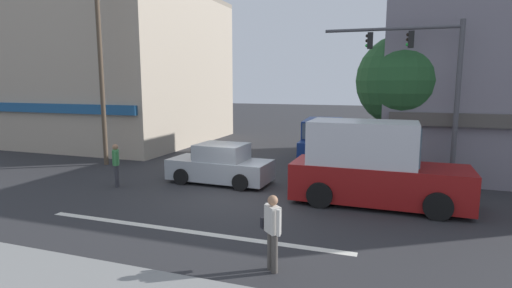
% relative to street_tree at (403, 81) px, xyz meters
% --- Properties ---
extents(ground_plane, '(120.00, 120.00, 0.00)m').
position_rel_street_tree_xyz_m(ground_plane, '(-5.38, -5.55, -4.06)').
color(ground_plane, '#2B2B2D').
extents(lane_marking_stripe, '(9.00, 0.24, 0.01)m').
position_rel_street_tree_xyz_m(lane_marking_stripe, '(-5.38, -9.05, -4.05)').
color(lane_marking_stripe, silver).
rests_on(lane_marking_stripe, ground).
extents(building_left_block, '(11.63, 11.98, 9.76)m').
position_rel_street_tree_xyz_m(building_left_block, '(-18.05, 4.74, 0.82)').
color(building_left_block, tan).
rests_on(building_left_block, ground).
extents(street_tree, '(3.88, 3.88, 6.01)m').
position_rel_street_tree_xyz_m(street_tree, '(0.00, 0.00, 0.00)').
color(street_tree, '#4C3823').
rests_on(street_tree, ground).
extents(utility_pole_near_left, '(1.40, 0.22, 8.80)m').
position_rel_street_tree_xyz_m(utility_pole_near_left, '(-13.53, -2.46, 0.49)').
color(utility_pole_near_left, brown).
rests_on(utility_pole_near_left, ground).
extents(utility_pole_far_right, '(1.40, 0.22, 8.29)m').
position_rel_street_tree_xyz_m(utility_pole_far_right, '(2.56, 3.01, 0.24)').
color(utility_pole_far_right, brown).
rests_on(utility_pole_far_right, ground).
extents(traffic_light_mast, '(4.89, 0.31, 6.20)m').
position_rel_street_tree_xyz_m(traffic_light_mast, '(0.89, -2.12, 0.12)').
color(traffic_light_mast, '#47474C').
rests_on(traffic_light_mast, ground).
extents(sedan_approaching_near, '(4.16, 2.00, 1.58)m').
position_rel_street_tree_xyz_m(sedan_approaching_near, '(-6.74, -3.86, -3.35)').
color(sedan_approaching_near, '#999EA3').
rests_on(sedan_approaching_near, ground).
extents(van_crossing_center, '(2.28, 4.71, 2.11)m').
position_rel_street_tree_xyz_m(van_crossing_center, '(-3.71, 2.13, -3.05)').
color(van_crossing_center, navy).
rests_on(van_crossing_center, ground).
extents(box_truck_crossing_leftbound, '(5.62, 2.28, 2.75)m').
position_rel_street_tree_xyz_m(box_truck_crossing_leftbound, '(-0.84, -4.82, -2.81)').
color(box_truck_crossing_leftbound, maroon).
rests_on(box_truck_crossing_leftbound, ground).
extents(pedestrian_foreground_with_bag, '(0.56, 0.60, 1.67)m').
position_rel_street_tree_xyz_m(pedestrian_foreground_with_bag, '(-2.54, -10.46, -3.11)').
color(pedestrian_foreground_with_bag, '#4C4742').
rests_on(pedestrian_foreground_with_bag, ground).
extents(pedestrian_mid_crossing, '(0.38, 0.49, 1.67)m').
position_rel_street_tree_xyz_m(pedestrian_mid_crossing, '(-10.25, -5.78, -3.11)').
color(pedestrian_mid_crossing, '#333338').
rests_on(pedestrian_mid_crossing, ground).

